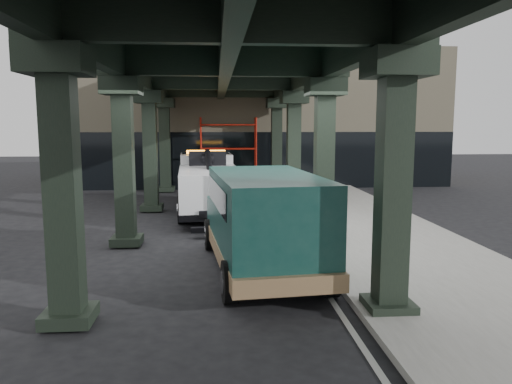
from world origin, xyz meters
name	(u,v)px	position (x,y,z in m)	size (l,w,h in m)	color
ground	(243,261)	(0.00, 0.00, 0.00)	(90.00, 90.00, 0.00)	black
sidewalk	(382,239)	(4.50, 2.00, 0.07)	(5.00, 40.00, 0.15)	gray
lane_stripe	(294,242)	(1.70, 2.00, 0.01)	(0.12, 38.00, 0.01)	silver
viaduct	(225,62)	(-0.40, 2.00, 5.46)	(7.40, 32.00, 6.40)	black
building	(257,118)	(2.00, 20.00, 4.00)	(22.00, 10.00, 8.00)	#C6B793
scaffolding	(228,152)	(0.00, 14.64, 2.11)	(3.08, 0.88, 4.00)	#B71C0E
tow_truck	(208,182)	(-1.03, 7.49, 1.29)	(2.75, 8.16, 2.64)	black
towed_van	(263,220)	(0.44, -1.05, 1.34)	(2.97, 6.34, 2.49)	#103B35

